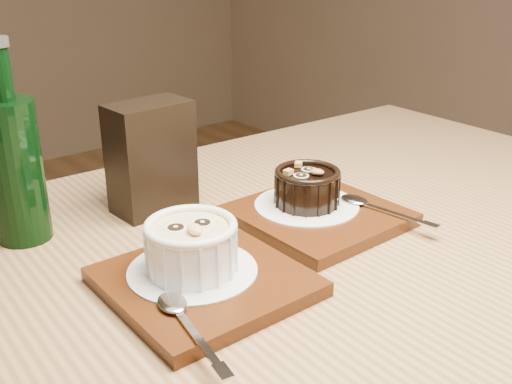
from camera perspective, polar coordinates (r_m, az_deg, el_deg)
table at (r=0.70m, az=3.98°, el=-13.04°), size 1.23×0.85×0.75m
tray_left at (r=0.60m, az=-4.92°, el=-8.51°), size 0.18×0.18×0.01m
doily_left at (r=0.61m, az=-6.07°, el=-7.42°), size 0.13×0.13×0.00m
ramekin_white at (r=0.59m, az=-6.18°, el=-4.96°), size 0.09×0.09×0.05m
spoon_left at (r=0.52m, az=-6.56°, el=-12.26°), size 0.05×0.14×0.01m
tray_right at (r=0.74m, az=5.92°, el=-2.24°), size 0.18×0.18×0.01m
doily_right at (r=0.75m, az=4.83°, el=-1.24°), size 0.13×0.13×0.00m
ramekin_dark at (r=0.74m, az=4.90°, el=0.62°), size 0.08×0.08×0.05m
spoon_right at (r=0.75m, az=11.56°, el=-1.43°), size 0.04×0.14×0.01m
condiment_stand at (r=0.76m, az=-9.95°, el=3.26°), size 0.10×0.07×0.14m
green_bottle at (r=0.72m, az=-22.00°, el=2.32°), size 0.06×0.06×0.23m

